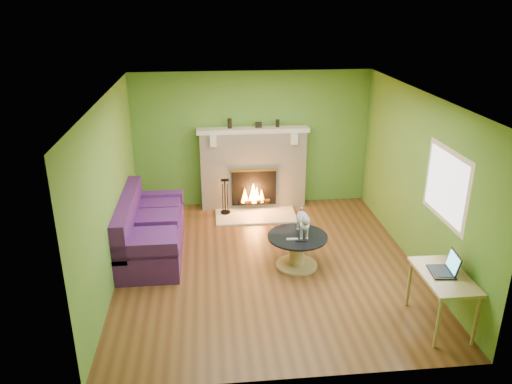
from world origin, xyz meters
TOP-DOWN VIEW (x-y plane):
  - floor at (0.00, 0.00)m, footprint 5.00×5.00m
  - ceiling at (0.00, 0.00)m, footprint 5.00×5.00m
  - wall_back at (0.00, 2.50)m, footprint 5.00×0.00m
  - wall_front at (0.00, -2.50)m, footprint 5.00×0.00m
  - wall_left at (-2.25, 0.00)m, footprint 0.00×5.00m
  - wall_right at (2.25, 0.00)m, footprint 0.00×5.00m
  - window_frame at (2.24, -0.90)m, footprint 0.00×1.20m
  - window_pane at (2.23, -0.90)m, footprint 0.00×1.06m
  - fireplace at (0.00, 2.32)m, footprint 2.10×0.46m
  - hearth at (0.00, 1.80)m, footprint 1.50×0.75m
  - mantel at (0.00, 2.30)m, footprint 2.10×0.28m
  - sofa at (-1.86, 0.60)m, footprint 0.95×2.10m
  - coffee_table at (0.44, -0.10)m, footprint 0.91×0.91m
  - desk at (1.95, -1.72)m, footprint 0.56×0.96m
  - cat at (0.52, -0.05)m, footprint 0.26×0.66m
  - remote_silver at (0.34, -0.22)m, footprint 0.17×0.05m
  - remote_black at (0.46, -0.28)m, footprint 0.16×0.07m
  - laptop at (1.93, -1.67)m, footprint 0.35×0.38m
  - fire_tools at (-0.56, 1.95)m, footprint 0.18×0.18m
  - mantel_vase_left at (-0.43, 2.33)m, footprint 0.08×0.08m
  - mantel_vase_right at (0.46, 2.33)m, footprint 0.07×0.07m
  - mantel_box at (0.10, 2.33)m, footprint 0.12×0.08m

SIDE VIEW (x-z plane):
  - floor at x=0.00m, z-range 0.00..0.00m
  - hearth at x=0.00m, z-range 0.00..0.03m
  - coffee_table at x=0.44m, z-range 0.04..0.55m
  - sofa at x=-1.86m, z-range -0.11..0.84m
  - fire_tools at x=-0.56m, z-range 0.03..0.72m
  - remote_black at x=0.46m, z-range 0.51..0.53m
  - remote_silver at x=0.34m, z-range 0.51..0.53m
  - desk at x=1.95m, z-range 0.27..0.98m
  - cat at x=0.52m, z-range 0.51..0.92m
  - fireplace at x=0.00m, z-range -0.02..1.56m
  - laptop at x=1.93m, z-range 0.71..0.98m
  - wall_back at x=0.00m, z-range -1.20..3.80m
  - wall_front at x=0.00m, z-range -1.20..3.80m
  - wall_left at x=-2.25m, z-range -1.20..3.80m
  - wall_right at x=2.25m, z-range -1.20..3.80m
  - mantel at x=0.00m, z-range 1.50..1.58m
  - window_frame at x=2.24m, z-range 0.95..2.15m
  - window_pane at x=2.23m, z-range 1.02..2.08m
  - mantel_box at x=0.10m, z-range 1.58..1.68m
  - mantel_vase_right at x=0.46m, z-range 1.58..1.72m
  - mantel_vase_left at x=-0.43m, z-range 1.58..1.76m
  - ceiling at x=0.00m, z-range 2.60..2.60m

